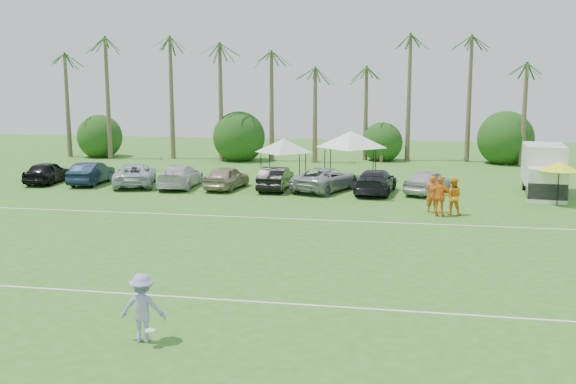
# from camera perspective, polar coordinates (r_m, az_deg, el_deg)

# --- Properties ---
(ground) EXTENTS (120.00, 120.00, 0.00)m
(ground) POSITION_cam_1_polar(r_m,az_deg,el_deg) (18.84, -15.85, -10.66)
(ground) COLOR #366E21
(ground) RESTS_ON ground
(field_lines) EXTENTS (80.00, 12.10, 0.01)m
(field_lines) POSITION_cam_1_polar(r_m,az_deg,el_deg) (25.91, -8.00, -4.83)
(field_lines) COLOR white
(field_lines) RESTS_ON ground
(palm_tree_0) EXTENTS (2.40, 2.40, 8.90)m
(palm_tree_0) POSITION_cam_1_polar(r_m,az_deg,el_deg) (61.63, -18.98, 10.01)
(palm_tree_0) COLOR brown
(palm_tree_0) RESTS_ON ground
(palm_tree_1) EXTENTS (2.40, 2.40, 9.90)m
(palm_tree_1) POSITION_cam_1_polar(r_m,az_deg,el_deg) (59.37, -14.73, 11.09)
(palm_tree_1) COLOR brown
(palm_tree_1) RESTS_ON ground
(palm_tree_2) EXTENTS (2.40, 2.40, 10.90)m
(palm_tree_2) POSITION_cam_1_polar(r_m,az_deg,el_deg) (57.48, -10.15, 12.17)
(palm_tree_2) COLOR brown
(palm_tree_2) RESTS_ON ground
(palm_tree_3) EXTENTS (2.40, 2.40, 11.90)m
(palm_tree_3) POSITION_cam_1_polar(r_m,az_deg,el_deg) (56.25, -6.26, 13.19)
(palm_tree_3) COLOR brown
(palm_tree_3) RESTS_ON ground
(palm_tree_4) EXTENTS (2.40, 2.40, 8.90)m
(palm_tree_4) POSITION_cam_1_polar(r_m,az_deg,el_deg) (55.13, -2.16, 10.63)
(palm_tree_4) COLOR brown
(palm_tree_4) RESTS_ON ground
(palm_tree_5) EXTENTS (2.40, 2.40, 9.90)m
(palm_tree_5) POSITION_cam_1_polar(r_m,az_deg,el_deg) (54.42, 2.04, 11.56)
(palm_tree_5) COLOR brown
(palm_tree_5) RESTS_ON ground
(palm_tree_6) EXTENTS (2.40, 2.40, 10.90)m
(palm_tree_6) POSITION_cam_1_polar(r_m,az_deg,el_deg) (54.01, 6.34, 12.44)
(palm_tree_6) COLOR brown
(palm_tree_6) RESTS_ON ground
(palm_tree_7) EXTENTS (2.40, 2.40, 11.90)m
(palm_tree_7) POSITION_cam_1_polar(r_m,az_deg,el_deg) (53.91, 10.72, 13.25)
(palm_tree_7) COLOR brown
(palm_tree_7) RESTS_ON ground
(palm_tree_8) EXTENTS (2.40, 2.40, 8.90)m
(palm_tree_8) POSITION_cam_1_polar(r_m,az_deg,el_deg) (54.01, 16.03, 10.30)
(palm_tree_8) COLOR brown
(palm_tree_8) RESTS_ON ground
(palm_tree_9) EXTENTS (2.40, 2.40, 9.90)m
(palm_tree_9) POSITION_cam_1_polar(r_m,az_deg,el_deg) (54.72, 21.38, 10.92)
(palm_tree_9) COLOR brown
(palm_tree_9) RESTS_ON ground
(bush_tree_0) EXTENTS (4.00, 4.00, 4.00)m
(bush_tree_0) POSITION_cam_1_polar(r_m,az_deg,el_deg) (61.28, -15.78, 4.84)
(bush_tree_0) COLOR brown
(bush_tree_0) RESTS_ON ground
(bush_tree_1) EXTENTS (4.00, 4.00, 4.00)m
(bush_tree_1) POSITION_cam_1_polar(r_m,az_deg,el_deg) (56.74, -3.88, 4.84)
(bush_tree_1) COLOR brown
(bush_tree_1) RESTS_ON ground
(bush_tree_2) EXTENTS (4.00, 4.00, 4.00)m
(bush_tree_2) POSITION_cam_1_polar(r_m,az_deg,el_deg) (55.01, 8.36, 4.61)
(bush_tree_2) COLOR brown
(bush_tree_2) RESTS_ON ground
(bush_tree_3) EXTENTS (4.00, 4.00, 4.00)m
(bush_tree_3) POSITION_cam_1_polar(r_m,az_deg,el_deg) (55.54, 18.76, 4.26)
(bush_tree_3) COLOR brown
(bush_tree_3) RESTS_ON ground
(sideline_player_a) EXTENTS (0.77, 0.59, 1.88)m
(sideline_player_a) POSITION_cam_1_polar(r_m,az_deg,el_deg) (33.18, 12.70, -0.18)
(sideline_player_a) COLOR #CC5616
(sideline_player_a) RESTS_ON ground
(sideline_player_b) EXTENTS (0.96, 0.78, 1.86)m
(sideline_player_b) POSITION_cam_1_polar(r_m,az_deg,el_deg) (32.75, 14.45, -0.39)
(sideline_player_b) COLOR orange
(sideline_player_b) RESTS_ON ground
(sideline_player_c) EXTENTS (1.25, 0.81, 1.98)m
(sideline_player_c) POSITION_cam_1_polar(r_m,az_deg,el_deg) (32.20, 13.38, -0.40)
(sideline_player_c) COLOR orange
(sideline_player_c) RESTS_ON ground
(box_truck) EXTENTS (2.72, 5.87, 2.92)m
(box_truck) POSITION_cam_1_polar(r_m,az_deg,el_deg) (40.13, 21.81, 1.92)
(box_truck) COLOR silver
(box_truck) RESTS_ON ground
(canopy_tent_left) EXTENTS (4.03, 4.03, 3.26)m
(canopy_tent_left) POSITION_cam_1_polar(r_m,az_deg,el_deg) (43.50, -0.37, 4.76)
(canopy_tent_left) COLOR black
(canopy_tent_left) RESTS_ON ground
(canopy_tent_right) EXTENTS (4.81, 4.81, 3.90)m
(canopy_tent_right) POSITION_cam_1_polar(r_m,az_deg,el_deg) (43.26, 5.66, 5.42)
(canopy_tent_right) COLOR black
(canopy_tent_right) RESTS_ON ground
(market_umbrella) EXTENTS (2.10, 2.10, 2.34)m
(market_umbrella) POSITION_cam_1_polar(r_m,az_deg,el_deg) (37.08, 22.99, 2.12)
(market_umbrella) COLOR black
(market_umbrella) RESTS_ON ground
(frisbee_player) EXTENTS (1.20, 0.83, 1.76)m
(frisbee_player) POSITION_cam_1_polar(r_m,az_deg,el_deg) (16.66, -12.79, -10.01)
(frisbee_player) COLOR #9A93D0
(frisbee_player) RESTS_ON ground
(parked_car_0) EXTENTS (2.03, 4.36, 1.45)m
(parked_car_0) POSITION_cam_1_polar(r_m,az_deg,el_deg) (44.93, -20.60, 1.65)
(parked_car_0) COLOR black
(parked_car_0) RESTS_ON ground
(parked_car_1) EXTENTS (1.83, 4.49, 1.45)m
(parked_car_1) POSITION_cam_1_polar(r_m,az_deg,el_deg) (43.53, -17.07, 1.61)
(parked_car_1) COLOR black
(parked_car_1) RESTS_ON ground
(parked_car_2) EXTENTS (3.93, 5.70, 1.45)m
(parked_car_2) POSITION_cam_1_polar(r_m,az_deg,el_deg) (42.13, -13.43, 1.52)
(parked_car_2) COLOR #B6BAC8
(parked_car_2) RESTS_ON ground
(parked_car_3) EXTENTS (2.36, 5.11, 1.45)m
(parked_car_3) POSITION_cam_1_polar(r_m,az_deg,el_deg) (40.90, -9.57, 1.41)
(parked_car_3) COLOR silver
(parked_car_3) RESTS_ON ground
(parked_car_4) EXTENTS (2.21, 4.42, 1.45)m
(parked_car_4) POSITION_cam_1_polar(r_m,az_deg,el_deg) (39.91, -5.47, 1.30)
(parked_car_4) COLOR gray
(parked_car_4) RESTS_ON ground
(parked_car_5) EXTENTS (1.54, 4.39, 1.45)m
(parked_car_5) POSITION_cam_1_polar(r_m,az_deg,el_deg) (39.39, -1.10, 1.24)
(parked_car_5) COLOR black
(parked_car_5) RESTS_ON ground
(parked_car_6) EXTENTS (4.16, 5.72, 1.45)m
(parked_car_6) POSITION_cam_1_polar(r_m,az_deg,el_deg) (39.06, 3.34, 1.15)
(parked_car_6) COLOR #959697
(parked_car_6) RESTS_ON ground
(parked_car_7) EXTENTS (2.56, 5.18, 1.45)m
(parked_car_7) POSITION_cam_1_polar(r_m,az_deg,el_deg) (38.40, 7.79, 0.94)
(parked_car_7) COLOR black
(parked_car_7) RESTS_ON ground
(parked_car_8) EXTENTS (3.25, 4.58, 1.45)m
(parked_car_8) POSITION_cam_1_polar(r_m,az_deg,el_deg) (38.83, 12.33, 0.90)
(parked_car_8) COLOR #BBBBBD
(parked_car_8) RESTS_ON ground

